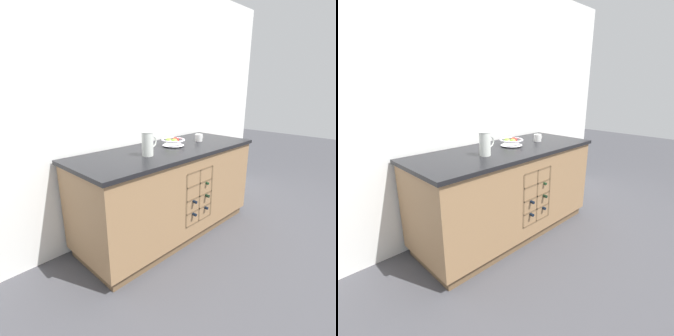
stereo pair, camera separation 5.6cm
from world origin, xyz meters
TOP-DOWN VIEW (x-y plane):
  - ground_plane at (0.00, 0.00)m, footprint 14.00×14.00m
  - back_wall at (0.00, 0.43)m, footprint 4.40×0.06m
  - kitchen_island at (0.00, -0.00)m, footprint 1.95×0.78m
  - fruit_bowl at (0.12, 0.05)m, footprint 0.24×0.24m
  - white_pitcher at (-0.32, -0.07)m, footprint 0.16×0.11m
  - ceramic_mug at (0.50, 0.01)m, footprint 0.11×0.08m

SIDE VIEW (x-z plane):
  - ground_plane at x=0.00m, z-range 0.00..0.00m
  - kitchen_island at x=0.00m, z-range 0.01..0.91m
  - ceramic_mug at x=0.50m, z-range 0.91..0.98m
  - fruit_bowl at x=0.12m, z-range 0.91..0.99m
  - white_pitcher at x=-0.32m, z-range 0.91..1.12m
  - back_wall at x=0.00m, z-range 0.00..2.55m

